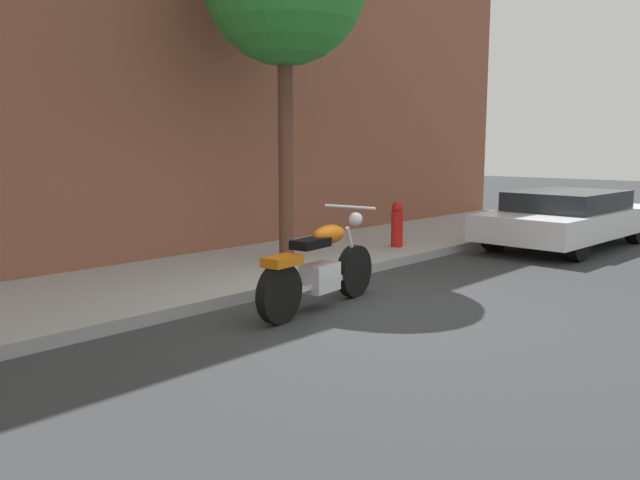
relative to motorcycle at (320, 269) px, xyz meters
The scene contains 6 objects.
ground_plane 0.91m from the motorcycle, 43.65° to the right, with size 60.00×60.00×0.00m, color #303335.
sidewalk 2.27m from the motorcycle, 75.36° to the left, with size 19.52×2.69×0.14m, color #9F9F9F.
building_facade 5.07m from the motorcycle, 81.45° to the left, with size 19.52×0.50×7.63m, color brown.
motorcycle is the anchor object (origin of this frame).
parked_car_white 6.37m from the motorcycle, ahead, with size 4.24×1.91×1.03m.
fire_hydrant 3.87m from the motorcycle, 22.66° to the left, with size 0.20×0.20×0.91m.
Camera 1 is at (-5.82, -4.26, 1.85)m, focal length 36.03 mm.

